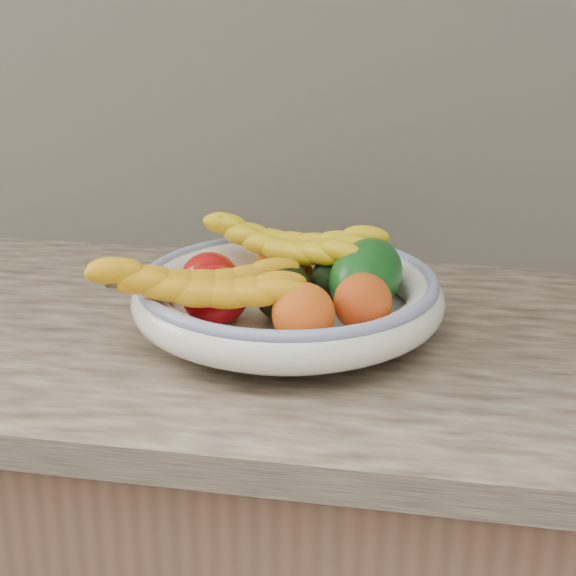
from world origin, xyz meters
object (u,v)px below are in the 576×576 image
Objects in this scene: banana_bunch_back at (287,249)px; banana_bunch_front at (197,292)px; fruit_bowl at (288,297)px; green_mango at (366,276)px.

banana_bunch_back is 0.18m from banana_bunch_front.
fruit_bowl is 1.45× the size of banana_bunch_back.
banana_bunch_front reaches higher than fruit_bowl.
banana_bunch_back is (-0.11, 0.05, 0.01)m from green_mango.
green_mango reaches higher than banana_bunch_back.
green_mango is at bearing 9.60° from fruit_bowl.
banana_bunch_back is 1.01× the size of banana_bunch_front.
green_mango is 0.50× the size of banana_bunch_front.
green_mango reaches higher than banana_bunch_front.
banana_bunch_back is at bearing 102.10° from fruit_bowl.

